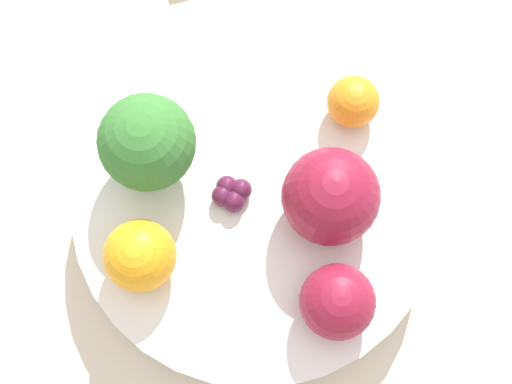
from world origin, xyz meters
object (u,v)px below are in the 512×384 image
Objects in this scene: orange_front at (140,256)px; apple_green at (331,197)px; apple_red at (337,302)px; bowl at (256,205)px; grape_cluster at (231,194)px; orange_back at (353,102)px; broccoli at (147,143)px.

apple_green is at bearing -4.26° from orange_front.
apple_red reaches higher than orange_front.
orange_front is at bearing -169.05° from bowl.
orange_front is 1.66× the size of grape_cluster.
apple_red reaches higher than bowl.
apple_green is at bearing -28.96° from grape_cluster.
orange_back is at bearing 15.89° from grape_cluster.
broccoli is 2.58× the size of grape_cluster.
orange_back is (0.06, 0.12, -0.01)m from apple_red.
bowl is 0.10m from apple_red.
apple_green reaches higher than bowl.
apple_red is at bearing -108.47° from apple_green.
grape_cluster is (0.07, 0.02, -0.02)m from orange_front.
orange_back is (0.08, 0.03, 0.04)m from bowl.
orange_back reaches higher than grape_cluster.
apple_red reaches higher than orange_back.
apple_red reaches higher than grape_cluster.
orange_back is 1.28× the size of grape_cluster.
apple_red is at bearing -69.08° from grape_cluster.
orange_back is at bearing -5.41° from broccoli.
grape_cluster is (-0.02, 0.01, 0.03)m from bowl.
bowl is at bearing 147.79° from apple_green.
orange_back reaches higher than bowl.
apple_green is (0.02, 0.06, 0.01)m from apple_red.
orange_front is 0.07m from grape_cluster.
bowl is 3.99× the size of apple_green.
apple_red is at bearing -117.66° from orange_back.
orange_front reaches higher than grape_cluster.
bowl is 5.28× the size of apple_red.
bowl is 3.50× the size of broccoli.
apple_red is at bearing -77.13° from bowl.
apple_green is 2.26× the size of grape_cluster.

